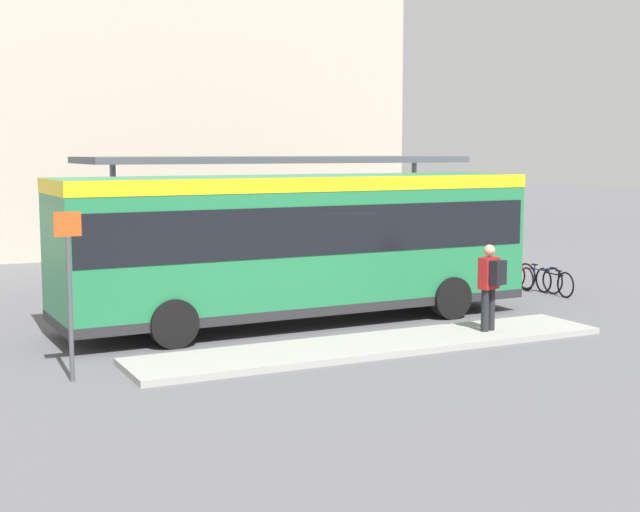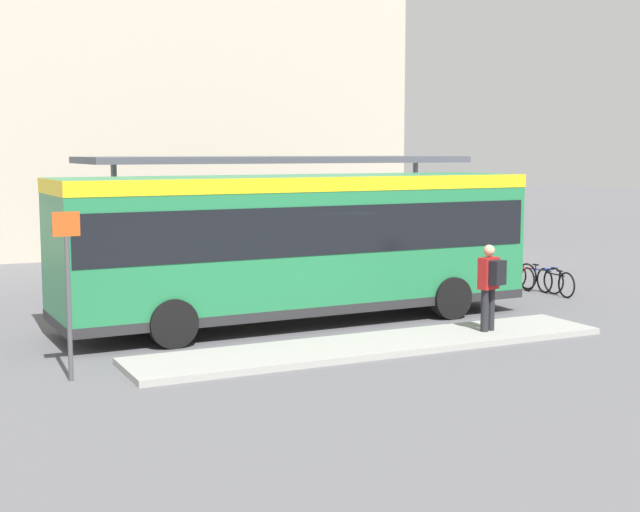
{
  "view_description": "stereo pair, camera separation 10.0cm",
  "coord_description": "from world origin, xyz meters",
  "px_view_note": "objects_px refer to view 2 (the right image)",
  "views": [
    {
      "loc": [
        -8.21,
        -17.58,
        3.77
      ],
      "look_at": [
        0.53,
        0.0,
        1.46
      ],
      "focal_mm": 50.0,
      "sensor_mm": 36.0,
      "label": 1
    },
    {
      "loc": [
        -8.12,
        -17.62,
        3.77
      ],
      "look_at": [
        0.53,
        0.0,
        1.46
      ],
      "focal_mm": 50.0,
      "sensor_mm": 36.0,
      "label": 2
    }
  ],
  "objects_px": {
    "platform_sign": "(68,288)",
    "bicycle_blue": "(540,278)",
    "city_bus": "(299,238)",
    "bicycle_red": "(518,277)",
    "pedestrian_waiting": "(490,282)",
    "bicycle_orange": "(503,272)",
    "bicycle_black": "(555,282)",
    "potted_planter_near_shelter": "(194,276)"
  },
  "relations": [
    {
      "from": "bicycle_black",
      "to": "bicycle_red",
      "type": "bearing_deg",
      "value": 10.53
    },
    {
      "from": "bicycle_black",
      "to": "bicycle_red",
      "type": "distance_m",
      "value": 1.34
    },
    {
      "from": "bicycle_red",
      "to": "bicycle_black",
      "type": "bearing_deg",
      "value": 11.64
    },
    {
      "from": "pedestrian_waiting",
      "to": "bicycle_orange",
      "type": "distance_m",
      "value": 7.27
    },
    {
      "from": "bicycle_blue",
      "to": "bicycle_black",
      "type": "bearing_deg",
      "value": -9.22
    },
    {
      "from": "pedestrian_waiting",
      "to": "bicycle_orange",
      "type": "xyz_separation_m",
      "value": [
        4.63,
        5.55,
        -0.77
      ]
    },
    {
      "from": "bicycle_black",
      "to": "bicycle_red",
      "type": "height_order",
      "value": "bicycle_black"
    },
    {
      "from": "platform_sign",
      "to": "pedestrian_waiting",
      "type": "bearing_deg",
      "value": -1.33
    },
    {
      "from": "bicycle_black",
      "to": "potted_planter_near_shelter",
      "type": "distance_m",
      "value": 9.43
    },
    {
      "from": "bicycle_orange",
      "to": "bicycle_red",
      "type": "bearing_deg",
      "value": -9.2
    },
    {
      "from": "city_bus",
      "to": "bicycle_black",
      "type": "xyz_separation_m",
      "value": [
        7.64,
        0.45,
        -1.54
      ]
    },
    {
      "from": "bicycle_black",
      "to": "platform_sign",
      "type": "distance_m",
      "value": 13.61
    },
    {
      "from": "bicycle_orange",
      "to": "potted_planter_near_shelter",
      "type": "height_order",
      "value": "potted_planter_near_shelter"
    },
    {
      "from": "bicycle_red",
      "to": "potted_planter_near_shelter",
      "type": "xyz_separation_m",
      "value": [
        -8.78,
        1.63,
        0.37
      ]
    },
    {
      "from": "city_bus",
      "to": "bicycle_red",
      "type": "relative_size",
      "value": 6.87
    },
    {
      "from": "bicycle_red",
      "to": "platform_sign",
      "type": "bearing_deg",
      "value": -65.41
    },
    {
      "from": "bicycle_black",
      "to": "bicycle_blue",
      "type": "bearing_deg",
      "value": -0.64
    },
    {
      "from": "bicycle_orange",
      "to": "platform_sign",
      "type": "distance_m",
      "value": 14.08
    },
    {
      "from": "bicycle_orange",
      "to": "potted_planter_near_shelter",
      "type": "relative_size",
      "value": 1.26
    },
    {
      "from": "potted_planter_near_shelter",
      "to": "pedestrian_waiting",
      "type": "bearing_deg",
      "value": -57.48
    },
    {
      "from": "city_bus",
      "to": "platform_sign",
      "type": "relative_size",
      "value": 3.79
    },
    {
      "from": "potted_planter_near_shelter",
      "to": "bicycle_blue",
      "type": "bearing_deg",
      "value": -14.31
    },
    {
      "from": "pedestrian_waiting",
      "to": "bicycle_orange",
      "type": "height_order",
      "value": "pedestrian_waiting"
    },
    {
      "from": "platform_sign",
      "to": "bicycle_black",
      "type": "bearing_deg",
      "value": 14.34
    },
    {
      "from": "bicycle_orange",
      "to": "pedestrian_waiting",
      "type": "bearing_deg",
      "value": -49.18
    },
    {
      "from": "platform_sign",
      "to": "bicycle_blue",
      "type": "bearing_deg",
      "value": 16.96
    },
    {
      "from": "bicycle_red",
      "to": "city_bus",
      "type": "bearing_deg",
      "value": -71.88
    },
    {
      "from": "platform_sign",
      "to": "potted_planter_near_shelter",
      "type": "bearing_deg",
      "value": 56.43
    },
    {
      "from": "bicycle_blue",
      "to": "potted_planter_near_shelter",
      "type": "xyz_separation_m",
      "value": [
        -8.99,
        2.29,
        0.33
      ]
    },
    {
      "from": "bicycle_red",
      "to": "pedestrian_waiting",
      "type": "bearing_deg",
      "value": -38.77
    },
    {
      "from": "potted_planter_near_shelter",
      "to": "platform_sign",
      "type": "xyz_separation_m",
      "value": [
        -4.19,
        -6.32,
        0.85
      ]
    },
    {
      "from": "bicycle_black",
      "to": "platform_sign",
      "type": "height_order",
      "value": "platform_sign"
    },
    {
      "from": "potted_planter_near_shelter",
      "to": "bicycle_red",
      "type": "bearing_deg",
      "value": -10.5
    },
    {
      "from": "pedestrian_waiting",
      "to": "bicycle_blue",
      "type": "xyz_separation_m",
      "value": [
        4.84,
        4.22,
        -0.77
      ]
    },
    {
      "from": "city_bus",
      "to": "bicycle_red",
      "type": "xyz_separation_m",
      "value": [
        7.48,
        1.78,
        -1.56
      ]
    },
    {
      "from": "bicycle_blue",
      "to": "platform_sign",
      "type": "bearing_deg",
      "value": -78.01
    },
    {
      "from": "bicycle_blue",
      "to": "potted_planter_near_shelter",
      "type": "height_order",
      "value": "potted_planter_near_shelter"
    },
    {
      "from": "city_bus",
      "to": "potted_planter_near_shelter",
      "type": "bearing_deg",
      "value": 109.68
    },
    {
      "from": "pedestrian_waiting",
      "to": "platform_sign",
      "type": "xyz_separation_m",
      "value": [
        -8.34,
        0.19,
        0.42
      ]
    },
    {
      "from": "potted_planter_near_shelter",
      "to": "platform_sign",
      "type": "distance_m",
      "value": 7.63
    },
    {
      "from": "bicycle_blue",
      "to": "bicycle_orange",
      "type": "distance_m",
      "value": 1.35
    },
    {
      "from": "bicycle_blue",
      "to": "pedestrian_waiting",
      "type": "bearing_deg",
      "value": -53.93
    }
  ]
}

